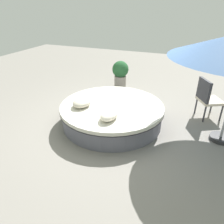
{
  "coord_description": "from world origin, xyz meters",
  "views": [
    {
      "loc": [
        -4.04,
        -1.62,
        2.56
      ],
      "look_at": [
        0.0,
        0.0,
        0.28
      ],
      "focal_mm": 33.93,
      "sensor_mm": 36.0,
      "label": 1
    }
  ],
  "objects_px": {
    "throw_pillow_0": "(82,102)",
    "planter": "(120,73)",
    "round_bed": "(112,114)",
    "throw_pillow_1": "(109,114)",
    "patio_chair": "(207,96)"
  },
  "relations": [
    {
      "from": "throw_pillow_0",
      "to": "planter",
      "type": "height_order",
      "value": "planter"
    },
    {
      "from": "round_bed",
      "to": "throw_pillow_0",
      "type": "relative_size",
      "value": 4.76
    },
    {
      "from": "throw_pillow_1",
      "to": "planter",
      "type": "xyz_separation_m",
      "value": [
        2.87,
        0.8,
        -0.07
      ]
    },
    {
      "from": "throw_pillow_0",
      "to": "throw_pillow_1",
      "type": "relative_size",
      "value": 0.91
    },
    {
      "from": "throw_pillow_0",
      "to": "round_bed",
      "type": "bearing_deg",
      "value": -62.65
    },
    {
      "from": "throw_pillow_1",
      "to": "planter",
      "type": "height_order",
      "value": "planter"
    },
    {
      "from": "round_bed",
      "to": "throw_pillow_1",
      "type": "xyz_separation_m",
      "value": [
        -0.61,
        -0.19,
        0.33
      ]
    },
    {
      "from": "throw_pillow_1",
      "to": "planter",
      "type": "distance_m",
      "value": 2.98
    },
    {
      "from": "throw_pillow_1",
      "to": "planter",
      "type": "relative_size",
      "value": 0.62
    },
    {
      "from": "round_bed",
      "to": "throw_pillow_1",
      "type": "relative_size",
      "value": 4.33
    },
    {
      "from": "round_bed",
      "to": "planter",
      "type": "distance_m",
      "value": 2.36
    },
    {
      "from": "throw_pillow_1",
      "to": "planter",
      "type": "bearing_deg",
      "value": 15.6
    },
    {
      "from": "round_bed",
      "to": "throw_pillow_1",
      "type": "bearing_deg",
      "value": -162.76
    },
    {
      "from": "throw_pillow_0",
      "to": "patio_chair",
      "type": "height_order",
      "value": "patio_chair"
    },
    {
      "from": "round_bed",
      "to": "patio_chair",
      "type": "relative_size",
      "value": 2.42
    }
  ]
}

